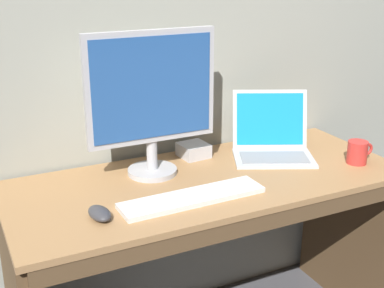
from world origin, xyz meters
The scene contains 7 objects.
desk centered at (0.00, -0.01, 0.49)m, with size 1.44×0.61×0.74m.
laptop_silver centered at (0.34, 0.10, 0.80)m, with size 0.39×0.38×0.24m.
external_monitor centered at (-0.17, 0.11, 1.03)m, with size 0.48×0.18×0.53m.
wired_keyboard centered at (-0.13, -0.14, 0.75)m, with size 0.50×0.13×0.02m.
computer_mouse centered at (-0.45, -0.13, 0.76)m, with size 0.06×0.11×0.03m, color #38383D.
external_drive_box centered at (0.04, 0.22, 0.76)m, with size 0.11×0.11×0.05m, color silver.
coffee_mug centered at (0.58, -0.12, 0.78)m, with size 0.11×0.08×0.09m.
Camera 1 is at (-0.82, -1.55, 1.49)m, focal length 49.05 mm.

